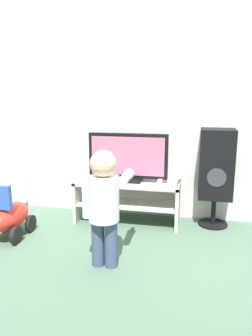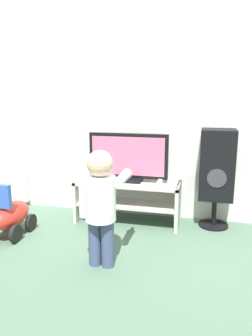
# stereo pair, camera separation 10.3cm
# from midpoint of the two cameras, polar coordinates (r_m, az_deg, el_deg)

# --- Properties ---
(ground_plane) EXTENTS (16.00, 16.00, 0.00)m
(ground_plane) POSITION_cam_midpoint_polar(r_m,az_deg,el_deg) (3.52, -1.27, -10.47)
(ground_plane) COLOR #4C6B56
(wall_back) EXTENTS (10.00, 0.06, 2.60)m
(wall_back) POSITION_cam_midpoint_polar(r_m,az_deg,el_deg) (3.72, 0.39, 11.40)
(wall_back) COLOR silver
(wall_back) RESTS_ON ground_plane
(tv_stand) EXTENTS (1.13, 0.41, 0.46)m
(tv_stand) POSITION_cam_midpoint_polar(r_m,az_deg,el_deg) (3.60, -0.55, -4.72)
(tv_stand) COLOR beige
(tv_stand) RESTS_ON ground_plane
(television) EXTENTS (0.86, 0.20, 0.52)m
(television) POSITION_cam_midpoint_polar(r_m,az_deg,el_deg) (3.52, -0.50, 1.74)
(television) COLOR black
(television) RESTS_ON tv_stand
(game_console) EXTENTS (0.04, 0.18, 0.05)m
(game_console) POSITION_cam_midpoint_polar(r_m,az_deg,el_deg) (3.48, 5.13, -2.36)
(game_console) COLOR white
(game_console) RESTS_ON tv_stand
(remote_primary) EXTENTS (0.05, 0.13, 0.03)m
(remote_primary) POSITION_cam_midpoint_polar(r_m,az_deg,el_deg) (3.55, -5.38, -2.30)
(remote_primary) COLOR white
(remote_primary) RESTS_ON tv_stand
(child) EXTENTS (0.37, 0.53, 0.97)m
(child) POSITION_cam_midpoint_polar(r_m,az_deg,el_deg) (2.62, -4.88, -5.47)
(child) COLOR #3F4C72
(child) RESTS_ON ground_plane
(speaker_tower) EXTENTS (0.35, 0.31, 1.04)m
(speaker_tower) POSITION_cam_midpoint_polar(r_m,az_deg,el_deg) (3.53, 14.65, 0.33)
(speaker_tower) COLOR black
(speaker_tower) RESTS_ON ground_plane
(ride_on_toy) EXTENTS (0.31, 0.52, 0.57)m
(ride_on_toy) POSITION_cam_midpoint_polar(r_m,az_deg,el_deg) (3.46, -20.39, -7.91)
(ride_on_toy) COLOR red
(ride_on_toy) RESTS_ON ground_plane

